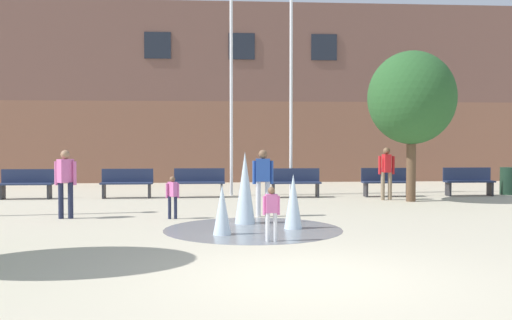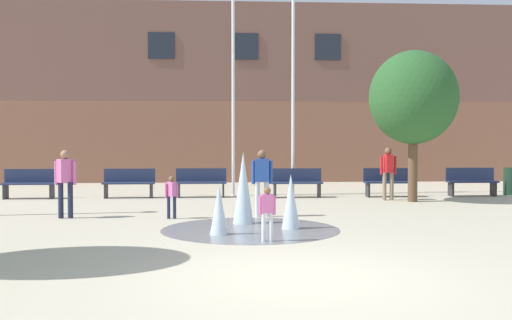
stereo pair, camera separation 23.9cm
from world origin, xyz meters
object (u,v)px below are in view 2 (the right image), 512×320
(park_bench_far_left, at_px, (29,183))
(street_tree_near_building, at_px, (413,98))
(child_in_fountain, at_px, (267,210))
(flagpole_right, at_px, (294,62))
(park_bench_under_right_flagpole, at_px, (297,182))
(child_running, at_px, (172,194))
(park_bench_center, at_px, (201,182))
(adult_in_red, at_px, (65,178))
(adult_near_bench, at_px, (388,169))
(trash_can, at_px, (512,181))
(park_bench_near_trashcan, at_px, (389,182))
(flagpole_left, at_px, (234,57))
(adult_watching, at_px, (262,177))
(park_bench_under_left_flagpole, at_px, (129,183))
(park_bench_far_right, at_px, (471,181))

(park_bench_far_left, relative_size, street_tree_near_building, 0.36)
(child_in_fountain, bearing_deg, flagpole_right, 73.32)
(park_bench_under_right_flagpole, bearing_deg, child_running, -126.12)
(park_bench_center, relative_size, adult_in_red, 1.01)
(child_running, relative_size, adult_near_bench, 0.62)
(park_bench_center, distance_m, street_tree_near_building, 6.98)
(park_bench_under_right_flagpole, distance_m, trash_can, 7.22)
(park_bench_near_trashcan, xyz_separation_m, flagpole_left, (-4.93, 0.65, 4.02))
(park_bench_center, xyz_separation_m, adult_near_bench, (5.65, -1.29, 0.45))
(park_bench_near_trashcan, height_order, child_running, child_running)
(child_running, relative_size, flagpole_right, 0.12)
(adult_watching, bearing_deg, park_bench_under_left_flagpole, -45.84)
(park_bench_under_right_flagpole, distance_m, child_in_fountain, 8.19)
(flagpole_left, bearing_deg, adult_in_red, -127.35)
(child_running, relative_size, child_in_fountain, 1.00)
(park_bench_far_left, distance_m, adult_in_red, 5.26)
(park_bench_center, xyz_separation_m, park_bench_under_right_flagpole, (3.02, -0.24, 0.00))
(park_bench_under_left_flagpole, xyz_separation_m, child_in_fountain, (3.70, -8.21, 0.10))
(child_running, height_order, trash_can, child_running)
(child_running, bearing_deg, adult_watching, -125.95)
(park_bench_near_trashcan, bearing_deg, park_bench_center, 178.10)
(park_bench_far_left, height_order, adult_in_red, adult_in_red)
(flagpole_left, bearing_deg, park_bench_near_trashcan, -7.51)
(child_running, distance_m, child_in_fountain, 3.75)
(park_bench_near_trashcan, bearing_deg, park_bench_under_right_flagpole, -179.12)
(park_bench_under_left_flagpole, distance_m, park_bench_center, 2.25)
(park_bench_far_right, relative_size, street_tree_near_building, 0.36)
(park_bench_near_trashcan, distance_m, flagpole_left, 6.39)
(adult_watching, relative_size, adult_near_bench, 1.00)
(street_tree_near_building, bearing_deg, park_bench_under_right_flagpole, 155.37)
(child_in_fountain, bearing_deg, park_bench_near_trashcan, 54.12)
(adult_near_bench, height_order, flagpole_left, flagpole_left)
(park_bench_under_right_flagpole, xyz_separation_m, flagpole_right, (-0.01, 0.70, 3.86))
(park_bench_under_right_flagpole, distance_m, adult_watching, 4.85)
(park_bench_near_trashcan, height_order, park_bench_far_right, same)
(adult_near_bench, bearing_deg, street_tree_near_building, 52.28)
(flagpole_right, bearing_deg, adult_watching, -104.87)
(adult_in_red, bearing_deg, park_bench_near_trashcan, 161.12)
(park_bench_under_left_flagpole, bearing_deg, adult_in_red, -98.82)
(adult_watching, height_order, flagpole_left, flagpole_left)
(trash_can, bearing_deg, child_in_fountain, -136.09)
(park_bench_far_left, relative_size, park_bench_center, 1.00)
(park_bench_far_left, relative_size, flagpole_right, 0.20)
(adult_in_red, bearing_deg, park_bench_center, -167.95)
(park_bench_far_right, distance_m, adult_near_bench, 3.31)
(adult_watching, bearing_deg, trash_can, -144.40)
(adult_in_red, distance_m, trash_can, 14.14)
(adult_watching, bearing_deg, flagpole_right, -99.47)
(park_bench_far_left, height_order, park_bench_under_right_flagpole, same)
(park_bench_center, bearing_deg, park_bench_near_trashcan, -1.90)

